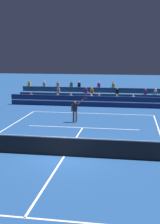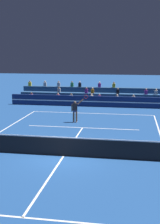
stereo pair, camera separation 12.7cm
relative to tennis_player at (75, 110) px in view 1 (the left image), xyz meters
name	(u,v)px [view 1 (the left image)]	position (x,y,z in m)	size (l,w,h in m)	color
ground_plane	(64,156)	(0.84, -8.03, -0.98)	(120.00, 120.00, 0.00)	navy
court_lines	(64,156)	(0.84, -8.03, -0.98)	(11.10, 23.90, 0.01)	white
tennis_net	(64,146)	(0.84, -8.03, -0.43)	(12.00, 0.10, 1.10)	black
sponsor_banner_wall	(96,101)	(0.84, 7.38, -0.43)	(18.00, 0.26, 1.10)	navy
bleacher_stand	(99,97)	(0.84, 9.92, -0.33)	(17.43, 2.85, 2.28)	navy
tennis_player	(75,110)	(0.00, 0.00, 0.00)	(1.32, 0.48, 2.27)	brown
tennis_ball	(108,140)	(2.96, -4.67, -0.95)	(0.07, 0.07, 0.07)	#C6DB33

